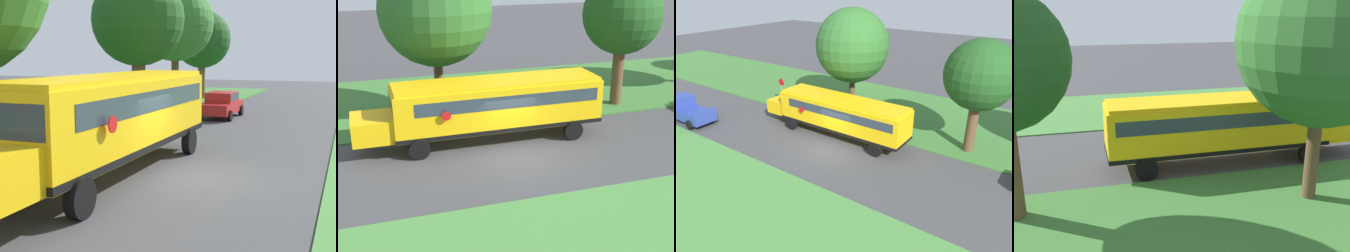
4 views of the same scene
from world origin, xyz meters
TOP-DOWN VIEW (x-y plane):
  - ground_plane at (0.00, 0.00)m, footprint 120.00×120.00m
  - grass_verge at (-10.00, 0.00)m, footprint 12.00×80.00m
  - grass_far_side at (9.00, 0.00)m, footprint 10.00×80.00m
  - school_bus at (-2.41, -0.56)m, footprint 2.85×12.42m
  - pickup_truck at (2.70, -13.30)m, footprint 2.28×5.40m
  - oak_tree_beside_bus at (-6.76, -2.37)m, footprint 6.26×6.26m
  - oak_tree_roadside_mid at (-5.59, 8.53)m, footprint 4.73×4.73m
  - stop_sign at (-4.60, -8.91)m, footprint 0.08×0.68m

SIDE VIEW (x-z plane):
  - ground_plane at x=0.00m, z-range 0.00..0.00m
  - grass_far_side at x=9.00m, z-range 0.00..0.07m
  - grass_verge at x=-10.00m, z-range 0.00..0.08m
  - pickup_truck at x=2.70m, z-range 0.02..2.12m
  - stop_sign at x=-4.60m, z-range 0.37..3.11m
  - school_bus at x=-2.41m, z-range 0.34..3.50m
  - oak_tree_roadside_mid at x=-5.59m, z-range 1.52..9.49m
  - oak_tree_beside_bus at x=-6.76m, z-range 1.62..10.89m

